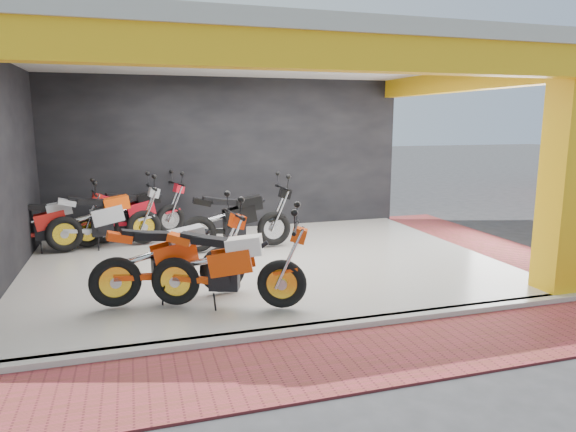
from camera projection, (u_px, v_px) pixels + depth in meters
name	position (u px, v px, depth m)	size (l,w,h in m)	color
ground	(298.00, 304.00, 7.25)	(80.00, 80.00, 0.00)	#2D2D30
showroom_floor	(263.00, 263.00, 9.12)	(8.00, 6.00, 0.10)	silver
showroom_ceiling	(261.00, 56.00, 8.47)	(8.40, 6.40, 0.20)	beige
back_wall	(229.00, 156.00, 11.72)	(8.20, 0.20, 3.50)	black
corner_column	(565.00, 178.00, 7.30)	(0.50, 0.50, 3.50)	yellow
header_beam_front	(327.00, 52.00, 5.70)	(8.40, 0.30, 0.40)	yellow
header_beam_right	(467.00, 80.00, 9.67)	(0.30, 6.40, 0.40)	yellow
floor_kerb	(324.00, 328.00, 6.28)	(8.00, 0.20, 0.10)	silver
paver_front	(350.00, 358.00, 5.55)	(9.00, 1.40, 0.03)	maroon
paver_right	(490.00, 246.00, 10.51)	(1.40, 7.00, 0.03)	maroon
moto_hero	(282.00, 260.00, 6.64)	(2.19, 0.81, 1.34)	#D83F09
moto_row_a	(222.00, 247.00, 7.26)	(2.26, 0.84, 1.38)	#EC3B09
moto_row_b	(274.00, 212.00, 9.99)	(2.29, 0.85, 1.40)	black
moto_row_c	(143.00, 211.00, 10.16)	(2.25, 0.83, 1.38)	#A6AAAE
moto_row_d	(170.00, 205.00, 10.98)	(2.19, 0.81, 1.34)	red
moto_row_e	(86.00, 216.00, 9.89)	(2.10, 0.78, 1.28)	red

